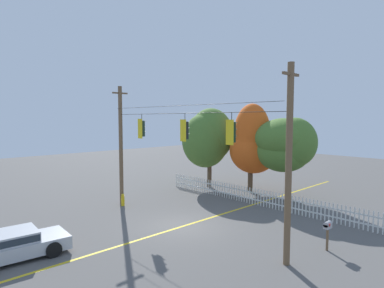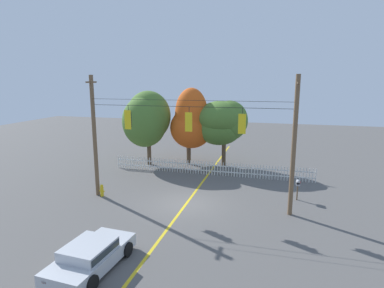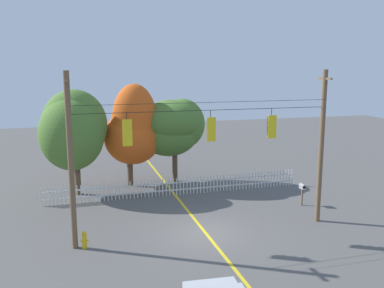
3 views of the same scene
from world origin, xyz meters
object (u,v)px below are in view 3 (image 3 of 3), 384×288
at_px(traffic_signal_westbound_side, 127,132).
at_px(roadside_mailbox, 302,188).
at_px(traffic_signal_northbound_primary, 210,129).
at_px(autumn_oak_far_east, 173,126).
at_px(fire_hydrant, 84,240).
at_px(autumn_maple_mid, 134,129).
at_px(traffic_signal_northbound_secondary, 271,126).
at_px(autumn_maple_near_fence, 74,129).

bearing_deg(traffic_signal_westbound_side, roadside_mailbox, 13.54).
relative_size(traffic_signal_northbound_primary, autumn_oak_far_east, 0.25).
bearing_deg(fire_hydrant, roadside_mailbox, 12.07).
bearing_deg(autumn_maple_mid, traffic_signal_westbound_side, -99.62).
relative_size(traffic_signal_northbound_secondary, roadside_mailbox, 1.12).
relative_size(traffic_signal_northbound_primary, fire_hydrant, 1.79).
bearing_deg(traffic_signal_northbound_secondary, autumn_maple_near_fence, 138.54).
bearing_deg(fire_hydrant, autumn_maple_mid, 68.88).
bearing_deg(roadside_mailbox, traffic_signal_northbound_secondary, -143.50).
relative_size(autumn_maple_near_fence, fire_hydrant, 8.17).
bearing_deg(autumn_maple_near_fence, autumn_oak_far_east, 9.87).
bearing_deg(traffic_signal_westbound_side, traffic_signal_northbound_primary, 0.01).
distance_m(traffic_signal_northbound_primary, traffic_signal_northbound_secondary, 3.11).
distance_m(autumn_maple_mid, fire_hydrant, 10.63).
bearing_deg(autumn_oak_far_east, traffic_signal_northbound_primary, -92.50).
height_order(traffic_signal_westbound_side, autumn_oak_far_east, traffic_signal_westbound_side).
relative_size(traffic_signal_northbound_secondary, autumn_oak_far_east, 0.25).
xyz_separation_m(autumn_maple_near_fence, roadside_mailbox, (12.66, -5.69, -3.17)).
height_order(traffic_signal_northbound_primary, fire_hydrant, traffic_signal_northbound_primary).
relative_size(autumn_maple_mid, fire_hydrant, 8.50).
distance_m(autumn_maple_mid, roadside_mailbox, 11.45).
bearing_deg(traffic_signal_northbound_primary, traffic_signal_westbound_side, -179.99).
bearing_deg(autumn_maple_mid, fire_hydrant, -111.12).
xyz_separation_m(traffic_signal_northbound_secondary, roadside_mailbox, (3.38, 2.50, -4.10)).
distance_m(autumn_maple_near_fence, autumn_maple_mid, 3.97).
relative_size(traffic_signal_northbound_secondary, autumn_maple_mid, 0.21).
bearing_deg(traffic_signal_northbound_primary, autumn_oak_far_east, 87.50).
relative_size(autumn_oak_far_east, fire_hydrant, 7.18).
xyz_separation_m(traffic_signal_westbound_side, roadside_mailbox, (10.40, 2.50, -4.11)).
bearing_deg(traffic_signal_northbound_secondary, fire_hydrant, -178.98).
bearing_deg(traffic_signal_westbound_side, traffic_signal_northbound_secondary, 0.00).
distance_m(autumn_maple_near_fence, roadside_mailbox, 14.24).
bearing_deg(traffic_signal_northbound_primary, roadside_mailbox, 21.07).
distance_m(autumn_maple_near_fence, autumn_oak_far_east, 6.67).
distance_m(traffic_signal_northbound_secondary, autumn_oak_far_east, 9.80).
relative_size(fire_hydrant, roadside_mailbox, 0.63).
height_order(traffic_signal_northbound_secondary, roadside_mailbox, traffic_signal_northbound_secondary).
distance_m(traffic_signal_westbound_side, traffic_signal_northbound_secondary, 7.01).
bearing_deg(roadside_mailbox, fire_hydrant, -167.93).
height_order(traffic_signal_northbound_secondary, autumn_maple_near_fence, autumn_maple_near_fence).
bearing_deg(autumn_maple_near_fence, autumn_maple_mid, 14.71).
height_order(traffic_signal_northbound_primary, autumn_maple_mid, autumn_maple_mid).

